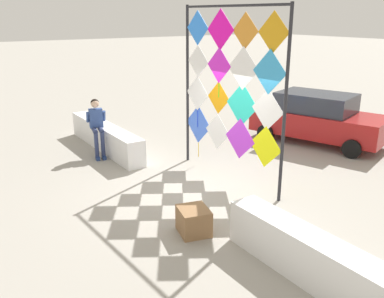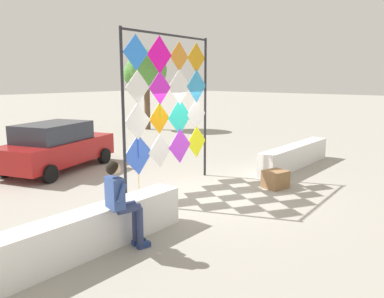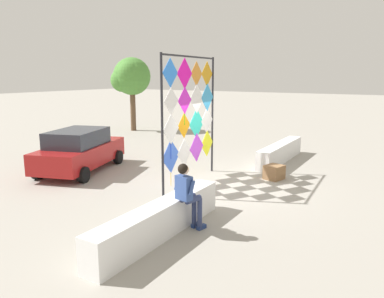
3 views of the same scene
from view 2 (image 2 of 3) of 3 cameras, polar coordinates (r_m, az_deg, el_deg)
ground at (r=9.81m, az=2.51°, el=-6.51°), size 120.00×120.00×0.00m
plaza_ledge_left at (r=6.67m, az=-15.75°, el=-12.06°), size 4.09×0.51×0.73m
plaza_ledge_right at (r=12.91m, az=15.15°, el=-1.02°), size 4.09×0.51×0.73m
kite_display_rack at (r=9.85m, az=-3.29°, el=7.00°), size 3.31×0.24×3.98m
seated_vendor at (r=6.43m, az=-10.47°, el=-7.25°), size 0.73×0.55×1.57m
parked_car at (r=12.71m, az=-19.66°, el=0.39°), size 4.21×2.78×1.51m
cardboard_box_large at (r=10.38m, az=12.36°, el=-4.44°), size 0.70×0.65×0.47m
tree_broadleaf at (r=21.57m, az=-7.14°, el=11.50°), size 2.29×2.25×4.43m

